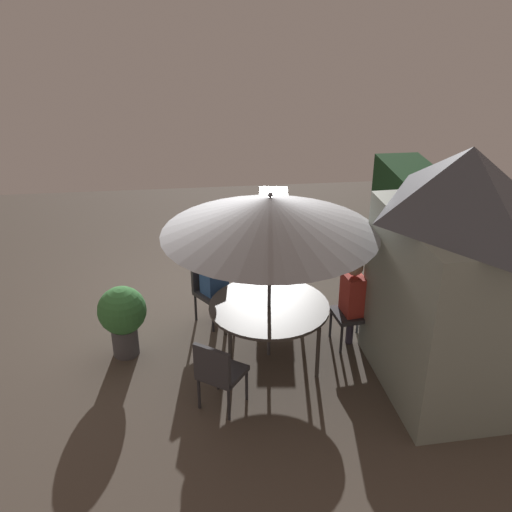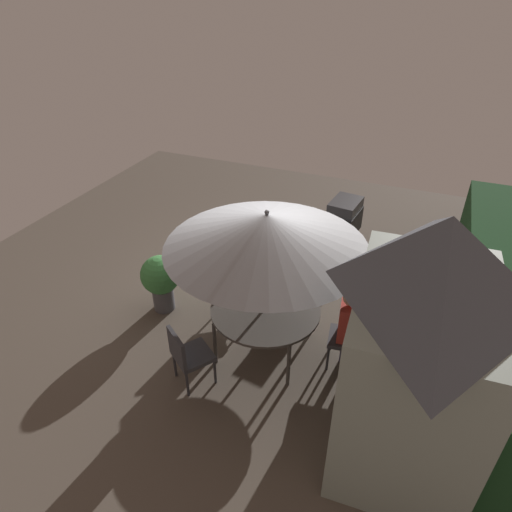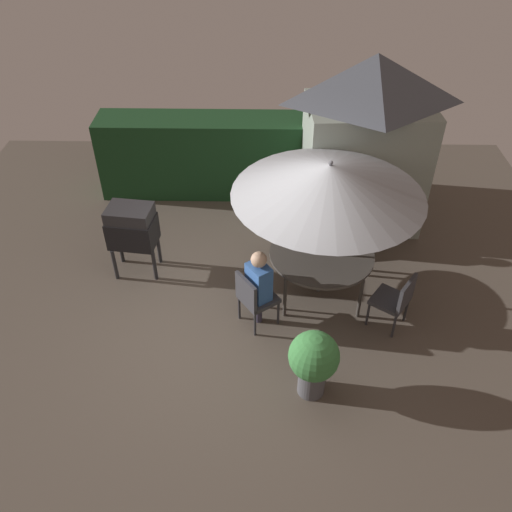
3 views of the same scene
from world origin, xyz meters
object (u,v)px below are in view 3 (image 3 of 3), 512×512
at_px(patio_table, 322,255).
at_px(chair_near_shed, 305,218).
at_px(potted_plant_by_shed, 314,360).
at_px(bbq_grill, 132,227).
at_px(chair_far_side, 254,297).
at_px(person_in_red, 307,208).
at_px(patio_umbrella, 329,180).
at_px(garden_shed, 366,142).
at_px(chair_toward_hedge, 396,299).
at_px(person_in_blue, 259,280).

distance_m(patio_table, chair_near_shed, 1.23).
bearing_deg(potted_plant_by_shed, bbq_grill, 138.68).
height_order(chair_near_shed, chair_far_side, same).
height_order(bbq_grill, potted_plant_by_shed, bbq_grill).
bearing_deg(bbq_grill, chair_near_shed, 15.83).
relative_size(bbq_grill, potted_plant_by_shed, 1.23).
bearing_deg(person_in_red, patio_umbrella, -82.21).
xyz_separation_m(garden_shed, person_in_red, (-0.97, -0.85, -0.73)).
bearing_deg(chair_near_shed, garden_shed, 37.98).
height_order(patio_table, potted_plant_by_shed, potted_plant_by_shed).
height_order(patio_table, bbq_grill, bbq_grill).
relative_size(garden_shed, patio_table, 1.94).
distance_m(chair_toward_hedge, person_in_red, 2.17).
height_order(garden_shed, chair_far_side, garden_shed).
bearing_deg(chair_far_side, bbq_grill, 148.56).
xyz_separation_m(bbq_grill, chair_near_shed, (2.69, 0.76, -0.33)).
bearing_deg(garden_shed, patio_umbrella, -112.49).
distance_m(chair_near_shed, person_in_blue, 2.02).
xyz_separation_m(patio_umbrella, bbq_grill, (-2.85, 0.44, -1.13)).
bearing_deg(bbq_grill, patio_umbrella, -8.85).
xyz_separation_m(patio_umbrella, person_in_red, (-0.15, 1.12, -1.20)).
relative_size(patio_umbrella, person_in_red, 2.07).
distance_m(patio_table, chair_far_side, 1.22).
relative_size(bbq_grill, person_in_blue, 0.95).
xyz_separation_m(person_in_red, person_in_blue, (-0.76, -1.77, 0.00)).
xyz_separation_m(chair_far_side, person_in_blue, (0.07, 0.05, 0.26)).
distance_m(garden_shed, person_in_blue, 3.23).
height_order(patio_umbrella, person_in_red, patio_umbrella).
bearing_deg(patio_umbrella, bbq_grill, 171.15).
height_order(patio_table, chair_near_shed, chair_near_shed).
height_order(bbq_grill, person_in_blue, person_in_blue).
distance_m(garden_shed, patio_umbrella, 2.19).
height_order(chair_far_side, person_in_blue, person_in_blue).
height_order(garden_shed, person_in_red, garden_shed).
distance_m(patio_umbrella, person_in_red, 1.65).
bearing_deg(patio_table, bbq_grill, 171.15).
height_order(garden_shed, patio_table, garden_shed).
relative_size(garden_shed, person_in_blue, 2.36).
distance_m(patio_umbrella, chair_far_side, 1.89).
distance_m(chair_far_side, potted_plant_by_shed, 1.38).
height_order(chair_far_side, potted_plant_by_shed, potted_plant_by_shed).
height_order(garden_shed, bbq_grill, garden_shed).
xyz_separation_m(bbq_grill, potted_plant_by_shed, (2.63, -2.31, -0.26)).
relative_size(patio_umbrella, bbq_grill, 2.18).
relative_size(chair_toward_hedge, person_in_blue, 0.71).
height_order(patio_table, chair_far_side, chair_far_side).
bearing_deg(person_in_blue, garden_shed, 56.67).
xyz_separation_m(garden_shed, person_in_blue, (-1.73, -2.63, -0.73)).
distance_m(bbq_grill, person_in_red, 2.79).
xyz_separation_m(patio_table, chair_far_side, (-0.98, -0.70, -0.18)).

